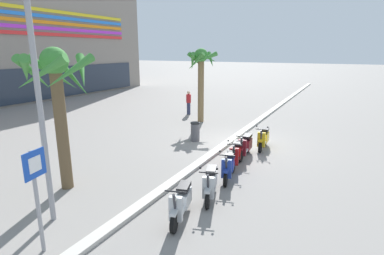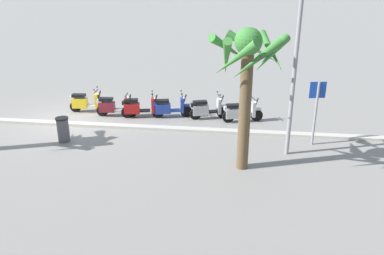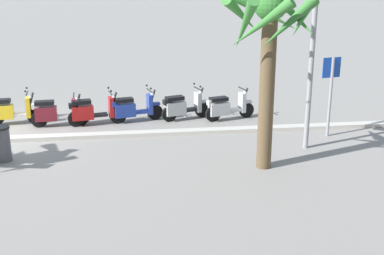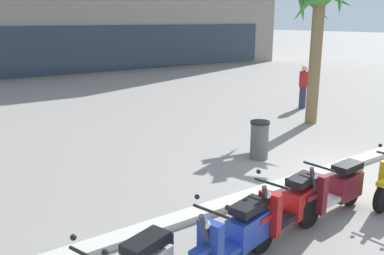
% 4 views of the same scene
% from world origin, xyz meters
% --- Properties ---
extents(ground_plane, '(200.00, 200.00, 0.00)m').
position_xyz_m(ground_plane, '(0.00, 0.00, 0.00)').
color(ground_plane, gray).
extents(curb_strip, '(60.00, 0.36, 0.12)m').
position_xyz_m(curb_strip, '(0.00, 0.38, 0.06)').
color(curb_strip, '#BCB7AD').
rests_on(curb_strip, ground).
extents(scooter_silver_gap_after_mid, '(1.75, 0.75, 1.04)m').
position_xyz_m(scooter_silver_gap_after_mid, '(-7.31, -0.92, 0.44)').
color(scooter_silver_gap_after_mid, black).
rests_on(scooter_silver_gap_after_mid, ground).
extents(scooter_silver_mid_centre, '(1.69, 0.79, 1.17)m').
position_xyz_m(scooter_silver_mid_centre, '(-5.85, -1.12, 0.45)').
color(scooter_silver_mid_centre, black).
rests_on(scooter_silver_mid_centre, ground).
extents(scooter_blue_far_back, '(1.75, 0.71, 1.17)m').
position_xyz_m(scooter_blue_far_back, '(-4.19, -1.09, 0.45)').
color(scooter_blue_far_back, black).
rests_on(scooter_blue_far_back, ground).
extents(scooter_red_tail_end, '(1.83, 0.69, 1.17)m').
position_xyz_m(scooter_red_tail_end, '(-2.86, -0.91, 0.46)').
color(scooter_red_tail_end, black).
rests_on(scooter_red_tail_end, ground).
extents(scooter_maroon_lead_nearest, '(1.83, 0.56, 1.04)m').
position_xyz_m(scooter_maroon_lead_nearest, '(-1.71, -0.91, 0.46)').
color(scooter_maroon_lead_nearest, black).
rests_on(scooter_maroon_lead_nearest, ground).
extents(scooter_yellow_mid_front, '(1.74, 0.56, 1.17)m').
position_xyz_m(scooter_yellow_mid_front, '(-0.25, -1.31, 0.46)').
color(scooter_yellow_mid_front, black).
rests_on(scooter_yellow_mid_front, ground).
extents(crossing_sign, '(0.59, 0.17, 2.40)m').
position_xyz_m(crossing_sign, '(-10.04, 1.11, 1.50)').
color(crossing_sign, '#939399').
rests_on(crossing_sign, ground).
extents(palm_tree_mid_walkway, '(2.46, 2.43, 4.53)m').
position_xyz_m(palm_tree_mid_walkway, '(-7.46, 3.35, 3.38)').
color(palm_tree_mid_walkway, brown).
rests_on(palm_tree_mid_walkway, ground).
extents(litter_bin, '(0.48, 0.48, 0.95)m').
position_xyz_m(litter_bin, '(-0.70, 2.02, 0.48)').
color(litter_bin, '#56565B').
rests_on(litter_bin, ground).
extents(street_lamp, '(0.36, 0.36, 6.15)m').
position_xyz_m(street_lamp, '(-9.02, 2.08, 3.79)').
color(street_lamp, '#939399').
rests_on(street_lamp, ground).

